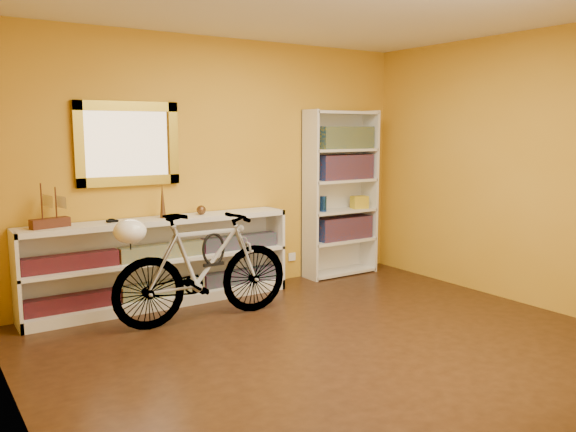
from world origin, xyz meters
TOP-DOWN VIEW (x-y plane):
  - floor at (0.00, 0.00)m, footprint 4.50×4.00m
  - back_wall at (0.00, 2.00)m, footprint 4.50×0.01m
  - left_wall at (-2.25, 0.00)m, footprint 0.01×4.00m
  - right_wall at (2.25, 0.00)m, footprint 0.01×4.00m
  - gilt_mirror at (-0.95, 1.97)m, footprint 0.98×0.06m
  - wall_socket at (0.90, 1.99)m, footprint 0.09×0.02m
  - console_unit at (-0.72, 1.81)m, footprint 2.60×0.35m
  - cd_row_lower at (-0.72, 1.79)m, footprint 2.50×0.13m
  - cd_row_upper at (-0.72, 1.79)m, footprint 2.50×0.13m
  - model_ship at (-1.70, 1.81)m, footprint 0.34×0.19m
  - toy_car at (-1.17, 1.81)m, footprint 0.00×0.00m
  - bronze_ornament at (-0.69, 1.81)m, footprint 0.06×0.06m
  - decorative_orb at (-0.29, 1.81)m, footprint 0.09×0.09m
  - bookcase at (1.48, 1.84)m, footprint 0.90×0.30m
  - book_row_a at (1.53, 1.84)m, footprint 0.70×0.22m
  - book_row_b at (1.53, 1.84)m, footprint 0.70×0.22m
  - book_row_c at (1.53, 1.84)m, footprint 0.70×0.22m
  - travel_mug at (1.21, 1.82)m, footprint 0.08×0.08m
  - red_tin at (1.28, 1.87)m, footprint 0.19×0.19m
  - yellow_bag at (1.73, 1.80)m, footprint 0.21×0.16m
  - bicycle at (-0.58, 1.18)m, footprint 0.50×1.68m
  - helmet at (-1.21, 1.21)m, footprint 0.27×0.26m
  - u_lock at (-0.48, 1.17)m, footprint 0.22×0.02m

SIDE VIEW (x-z plane):
  - floor at x=0.00m, z-range -0.01..0.00m
  - cd_row_lower at x=-0.72m, z-range 0.10..0.24m
  - wall_socket at x=0.90m, z-range 0.21..0.29m
  - console_unit at x=-0.72m, z-range 0.00..0.85m
  - bicycle at x=-0.58m, z-range 0.00..0.98m
  - cd_row_upper at x=-0.72m, z-range 0.47..0.60m
  - book_row_a at x=1.53m, z-range 0.42..0.68m
  - u_lock at x=-0.48m, z-range 0.53..0.74m
  - yellow_bag at x=1.73m, z-range 0.77..0.91m
  - toy_car at x=-1.17m, z-range 0.85..0.85m
  - travel_mug at x=1.21m, z-range 0.77..0.94m
  - helmet at x=-1.21m, z-range 0.76..0.96m
  - decorative_orb at x=-0.29m, z-range 0.85..0.94m
  - bookcase at x=1.48m, z-range 0.00..1.90m
  - bronze_ornament at x=-0.69m, z-range 0.85..1.19m
  - model_ship at x=-1.70m, z-range 0.85..1.24m
  - book_row_b at x=1.53m, z-range 1.11..1.40m
  - back_wall at x=0.00m, z-range 0.00..2.60m
  - left_wall at x=-2.25m, z-range 0.00..2.60m
  - right_wall at x=2.25m, z-range 0.00..2.60m
  - gilt_mirror at x=-0.95m, z-range 1.16..1.94m
  - red_tin at x=1.28m, z-range 1.46..1.66m
  - book_row_c at x=1.53m, z-range 1.46..1.71m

